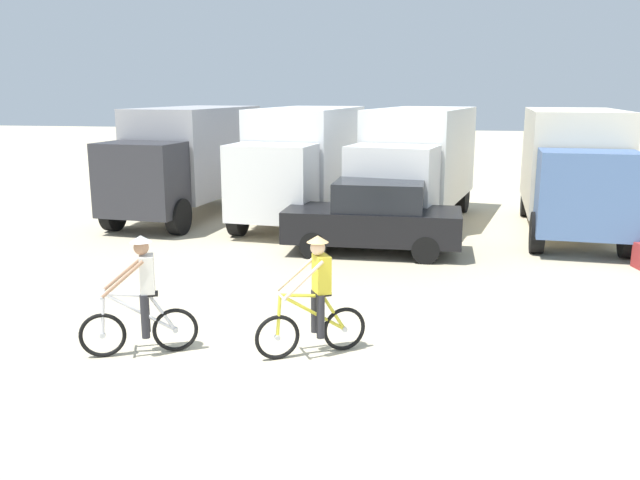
# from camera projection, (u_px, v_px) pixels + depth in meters

# --- Properties ---
(ground_plane) EXTENTS (120.00, 120.00, 0.00)m
(ground_plane) POSITION_uv_depth(u_px,v_px,m) (290.00, 387.00, 8.83)
(ground_plane) COLOR beige
(box_truck_grey_hauler) EXTENTS (2.94, 6.93, 3.35)m
(box_truck_grey_hauler) POSITION_uv_depth(u_px,v_px,m) (188.00, 156.00, 20.57)
(box_truck_grey_hauler) COLOR #9E9EA3
(box_truck_grey_hauler) RESTS_ON ground
(box_truck_avon_van) EXTENTS (2.94, 6.93, 3.35)m
(box_truck_avon_van) POSITION_uv_depth(u_px,v_px,m) (303.00, 158.00, 19.95)
(box_truck_avon_van) COLOR white
(box_truck_avon_van) RESTS_ON ground
(box_truck_white_box) EXTENTS (3.50, 7.06, 3.35)m
(box_truck_white_box) POSITION_uv_depth(u_px,v_px,m) (417.00, 160.00, 19.43)
(box_truck_white_box) COLOR white
(box_truck_white_box) RESTS_ON ground
(box_truck_cream_rv) EXTENTS (2.77, 6.88, 3.35)m
(box_truck_cream_rv) POSITION_uv_depth(u_px,v_px,m) (573.00, 165.00, 18.08)
(box_truck_cream_rv) COLOR beige
(box_truck_cream_rv) RESTS_ON ground
(sedan_parked) EXTENTS (4.21, 1.80, 1.76)m
(sedan_parked) POSITION_uv_depth(u_px,v_px,m) (374.00, 217.00, 15.91)
(sedan_parked) COLOR black
(sedan_parked) RESTS_ON ground
(cyclist_orange_shirt) EXTENTS (1.62, 0.80, 1.82)m
(cyclist_orange_shirt) POSITION_uv_depth(u_px,v_px,m) (142.00, 300.00, 9.76)
(cyclist_orange_shirt) COLOR black
(cyclist_orange_shirt) RESTS_ON ground
(cyclist_cowboy_hat) EXTENTS (1.53, 0.93, 1.82)m
(cyclist_cowboy_hat) POSITION_uv_depth(u_px,v_px,m) (315.00, 300.00, 9.74)
(cyclist_cowboy_hat) COLOR black
(cyclist_cowboy_hat) RESTS_ON ground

